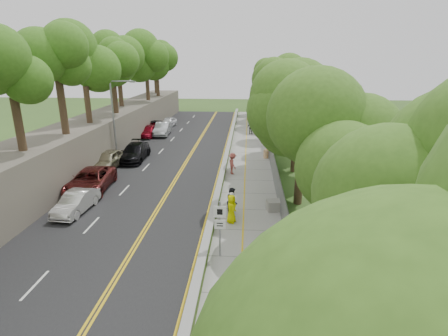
# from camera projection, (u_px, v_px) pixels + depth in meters

# --- Properties ---
(ground) EXTENTS (140.00, 140.00, 0.00)m
(ground) POSITION_uv_depth(u_px,v_px,m) (207.00, 229.00, 21.19)
(ground) COLOR #33511E
(ground) RESTS_ON ground
(road) EXTENTS (11.20, 66.00, 0.04)m
(road) POSITION_uv_depth(u_px,v_px,m) (171.00, 159.00, 35.81)
(road) COLOR black
(road) RESTS_ON ground
(sidewalk) EXTENTS (4.20, 66.00, 0.05)m
(sidewalk) POSITION_uv_depth(u_px,v_px,m) (249.00, 161.00, 35.29)
(sidewalk) COLOR gray
(sidewalk) RESTS_ON ground
(jersey_barrier) EXTENTS (0.42, 66.00, 0.60)m
(jersey_barrier) POSITION_uv_depth(u_px,v_px,m) (226.00, 157.00, 35.35)
(jersey_barrier) COLOR #7AD11F
(jersey_barrier) RESTS_ON ground
(rock_embankment) EXTENTS (5.00, 66.00, 4.00)m
(rock_embankment) POSITION_uv_depth(u_px,v_px,m) (93.00, 139.00, 35.74)
(rock_embankment) COLOR #595147
(rock_embankment) RESTS_ON ground
(chainlink_fence) EXTENTS (0.04, 66.00, 2.00)m
(chainlink_fence) POSITION_uv_depth(u_px,v_px,m) (270.00, 152.00, 34.85)
(chainlink_fence) COLOR slate
(chainlink_fence) RESTS_ON ground
(trees_embankment) EXTENTS (6.40, 66.00, 13.00)m
(trees_embankment) POSITION_uv_depth(u_px,v_px,m) (87.00, 52.00, 33.14)
(trees_embankment) COLOR #3F781E
(trees_embankment) RESTS_ON rock_embankment
(trees_fenceside) EXTENTS (7.00, 66.00, 14.00)m
(trees_fenceside) POSITION_uv_depth(u_px,v_px,m) (298.00, 91.00, 32.89)
(trees_fenceside) COLOR #477823
(trees_fenceside) RESTS_ON ground
(streetlight) EXTENTS (2.52, 0.22, 8.00)m
(streetlight) POSITION_uv_depth(u_px,v_px,m) (115.00, 115.00, 33.79)
(streetlight) COLOR gray
(streetlight) RESTS_ON ground
(signpost) EXTENTS (0.62, 0.09, 3.10)m
(signpost) POSITION_uv_depth(u_px,v_px,m) (220.00, 223.00, 17.67)
(signpost) COLOR gray
(signpost) RESTS_ON sidewalk
(construction_barrel) EXTENTS (0.54, 0.54, 0.88)m
(construction_barrel) POSITION_uv_depth(u_px,v_px,m) (266.00, 154.00, 35.98)
(construction_barrel) COLOR #C56100
(construction_barrel) RESTS_ON sidewalk
(concrete_block) EXTENTS (1.21, 1.00, 0.71)m
(concrete_block) POSITION_uv_depth(u_px,v_px,m) (275.00, 205.00, 23.64)
(concrete_block) COLOR gray
(concrete_block) RESTS_ON sidewalk
(car_1) EXTENTS (1.71, 4.27, 1.38)m
(car_1) POSITION_uv_depth(u_px,v_px,m) (76.00, 202.00, 23.32)
(car_1) COLOR silver
(car_1) RESTS_ON road
(car_2) EXTENTS (3.26, 6.18, 1.66)m
(car_2) POSITION_uv_depth(u_px,v_px,m) (90.00, 181.00, 27.03)
(car_2) COLOR maroon
(car_2) RESTS_ON road
(car_3) EXTENTS (2.48, 5.71, 1.64)m
(car_3) POSITION_uv_depth(u_px,v_px,m) (135.00, 152.00, 35.22)
(car_3) COLOR black
(car_3) RESTS_ON road
(car_4) EXTENTS (2.34, 5.06, 1.68)m
(car_4) POSITION_uv_depth(u_px,v_px,m) (108.00, 160.00, 32.51)
(car_4) COLOR gray
(car_4) RESTS_ON road
(car_5) EXTENTS (2.07, 5.16, 1.67)m
(car_5) POSITION_uv_depth(u_px,v_px,m) (163.00, 129.00, 46.63)
(car_5) COLOR #A4A8AC
(car_5) RESTS_ON road
(car_6) EXTENTS (2.64, 5.63, 1.56)m
(car_6) POSITION_uv_depth(u_px,v_px,m) (154.00, 127.00, 48.28)
(car_6) COLOR black
(car_6) RESTS_ON road
(car_7) EXTENTS (2.35, 4.92, 1.38)m
(car_7) POSITION_uv_depth(u_px,v_px,m) (149.00, 131.00, 45.76)
(car_7) COLOR maroon
(car_7) RESTS_ON road
(car_8) EXTENTS (2.05, 4.36, 1.44)m
(car_8) POSITION_uv_depth(u_px,v_px,m) (168.00, 122.00, 52.07)
(car_8) COLOR white
(car_8) RESTS_ON road
(painter_0) EXTENTS (0.82, 1.03, 1.83)m
(painter_0) POSITION_uv_depth(u_px,v_px,m) (231.00, 209.00, 21.76)
(painter_0) COLOR #E0E500
(painter_0) RESTS_ON sidewalk
(painter_1) EXTENTS (0.62, 0.73, 1.71)m
(painter_1) POSITION_uv_depth(u_px,v_px,m) (232.00, 205.00, 22.53)
(painter_1) COLOR white
(painter_1) RESTS_ON sidewalk
(painter_2) EXTENTS (0.82, 0.99, 1.89)m
(painter_2) POSITION_uv_depth(u_px,v_px,m) (232.00, 201.00, 22.78)
(painter_2) COLOR black
(painter_2) RESTS_ON sidewalk
(painter_3) EXTENTS (1.10, 1.41, 1.92)m
(painter_3) POSITION_uv_depth(u_px,v_px,m) (233.00, 164.00, 30.87)
(painter_3) COLOR #943F3A
(painter_3) RESTS_ON sidewalk
(person_far) EXTENTS (1.12, 0.64, 1.80)m
(person_far) POSITION_uv_depth(u_px,v_px,m) (251.00, 128.00, 46.96)
(person_far) COLOR black
(person_far) RESTS_ON sidewalk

